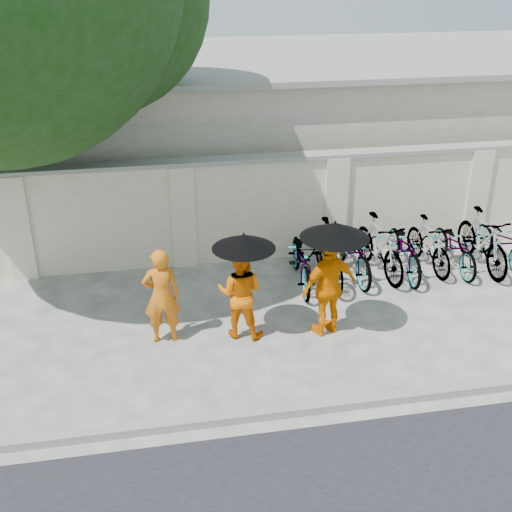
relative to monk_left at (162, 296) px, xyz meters
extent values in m
plane|color=beige|center=(1.56, -0.44, -0.79)|extent=(80.00, 80.00, 0.00)
cube|color=gray|center=(1.56, -2.14, -0.73)|extent=(40.00, 0.16, 0.12)
cube|color=silver|center=(2.56, 2.76, 0.21)|extent=(20.00, 0.30, 2.00)
cube|color=beige|center=(3.56, 6.56, 0.81)|extent=(14.00, 6.00, 3.20)
cylinder|color=brown|center=(-2.64, 3.46, 1.41)|extent=(0.60, 0.60, 4.40)
imported|color=orange|center=(0.00, 0.00, 0.00)|extent=(0.58, 0.38, 1.57)
imported|color=orange|center=(1.21, -0.06, -0.03)|extent=(0.89, 0.80, 1.51)
cylinder|color=black|center=(1.26, -0.14, 0.47)|extent=(0.02, 0.02, 0.81)
cone|color=black|center=(1.26, -0.14, 0.88)|extent=(0.97, 0.97, 0.22)
imported|color=orange|center=(2.59, -0.25, 0.04)|extent=(1.04, 0.69, 1.65)
cylinder|color=black|center=(2.61, -0.33, 0.59)|extent=(0.02, 0.02, 0.89)
cone|color=black|center=(2.61, -0.33, 1.04)|extent=(1.05, 1.05, 0.24)
imported|color=#9E9E9E|center=(2.60, 1.45, -0.29)|extent=(0.85, 1.97, 1.00)
imported|color=#9E9E9E|center=(3.11, 1.46, -0.22)|extent=(0.57, 1.91, 1.14)
imported|color=#9E9E9E|center=(3.62, 1.62, -0.28)|extent=(0.76, 1.97, 1.02)
imported|color=#9E9E9E|center=(4.12, 1.59, -0.22)|extent=(0.78, 1.93, 1.12)
imported|color=#9E9E9E|center=(4.63, 1.54, -0.29)|extent=(0.81, 1.94, 0.99)
imported|color=#9E9E9E|center=(5.14, 1.64, -0.29)|extent=(0.61, 1.69, 1.00)
imported|color=#9E9E9E|center=(5.65, 1.55, -0.33)|extent=(0.62, 1.75, 0.91)
imported|color=#9E9E9E|center=(6.16, 1.48, -0.22)|extent=(0.56, 1.90, 1.14)
imported|color=#9E9E9E|center=(6.67, 1.59, -0.33)|extent=(0.77, 1.78, 0.91)
camera|label=1|loc=(-0.14, -8.74, 4.78)|focal=45.00mm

